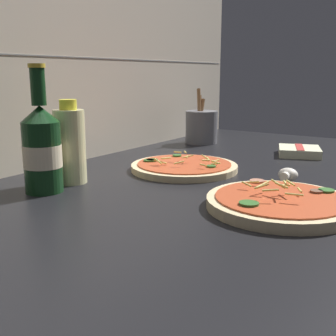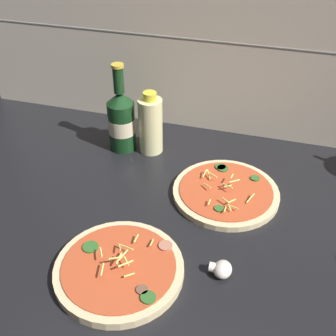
{
  "view_description": "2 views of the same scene",
  "coord_description": "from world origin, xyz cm",
  "px_view_note": "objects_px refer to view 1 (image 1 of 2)",
  "views": [
    {
      "loc": [
        -81.4,
        -38.7,
        25.78
      ],
      "look_at": [
        -9.31,
        10.47,
        6.2
      ],
      "focal_mm": 45.0,
      "sensor_mm": 36.0,
      "label": 1
    },
    {
      "loc": [
        13.34,
        -65.94,
        69.36
      ],
      "look_at": [
        -9.85,
        13.07,
        9.21
      ],
      "focal_mm": 45.0,
      "sensor_mm": 36.0,
      "label": 2
    }
  ],
  "objects_px": {
    "pizza_near": "(280,203)",
    "beer_bottle": "(42,147)",
    "utensil_crock": "(201,127)",
    "dish_towel": "(299,151)",
    "mushroom_left": "(288,175)",
    "pizza_far": "(184,167)",
    "oil_bottle": "(70,145)"
  },
  "relations": [
    {
      "from": "beer_bottle",
      "to": "oil_bottle",
      "type": "relative_size",
      "value": 1.4
    },
    {
      "from": "pizza_near",
      "to": "dish_towel",
      "type": "relative_size",
      "value": 1.68
    },
    {
      "from": "beer_bottle",
      "to": "mushroom_left",
      "type": "distance_m",
      "value": 0.53
    },
    {
      "from": "dish_towel",
      "to": "pizza_near",
      "type": "bearing_deg",
      "value": -166.16
    },
    {
      "from": "pizza_far",
      "to": "oil_bottle",
      "type": "bearing_deg",
      "value": 149.76
    },
    {
      "from": "utensil_crock",
      "to": "dish_towel",
      "type": "xyz_separation_m",
      "value": [
        -0.04,
        -0.35,
        -0.04
      ]
    },
    {
      "from": "pizza_far",
      "to": "beer_bottle",
      "type": "distance_m",
      "value": 0.36
    },
    {
      "from": "oil_bottle",
      "to": "utensil_crock",
      "type": "relative_size",
      "value": 0.97
    },
    {
      "from": "pizza_far",
      "to": "utensil_crock",
      "type": "distance_m",
      "value": 0.43
    },
    {
      "from": "mushroom_left",
      "to": "pizza_near",
      "type": "bearing_deg",
      "value": -164.77
    },
    {
      "from": "dish_towel",
      "to": "mushroom_left",
      "type": "bearing_deg",
      "value": -167.03
    },
    {
      "from": "mushroom_left",
      "to": "dish_towel",
      "type": "xyz_separation_m",
      "value": [
        0.32,
        0.07,
        -0.0
      ]
    },
    {
      "from": "pizza_near",
      "to": "oil_bottle",
      "type": "relative_size",
      "value": 1.44
    },
    {
      "from": "oil_bottle",
      "to": "beer_bottle",
      "type": "bearing_deg",
      "value": -173.77
    },
    {
      "from": "dish_towel",
      "to": "beer_bottle",
      "type": "bearing_deg",
      "value": 155.64
    },
    {
      "from": "oil_bottle",
      "to": "pizza_far",
      "type": "bearing_deg",
      "value": -30.24
    },
    {
      "from": "utensil_crock",
      "to": "pizza_near",
      "type": "bearing_deg",
      "value": -139.11
    },
    {
      "from": "oil_bottle",
      "to": "dish_towel",
      "type": "distance_m",
      "value": 0.67
    },
    {
      "from": "pizza_near",
      "to": "beer_bottle",
      "type": "distance_m",
      "value": 0.47
    },
    {
      "from": "beer_bottle",
      "to": "mushroom_left",
      "type": "bearing_deg",
      "value": -46.76
    },
    {
      "from": "pizza_far",
      "to": "utensil_crock",
      "type": "relative_size",
      "value": 1.41
    },
    {
      "from": "pizza_far",
      "to": "oil_bottle",
      "type": "height_order",
      "value": "oil_bottle"
    },
    {
      "from": "pizza_near",
      "to": "beer_bottle",
      "type": "bearing_deg",
      "value": 110.3
    },
    {
      "from": "pizza_far",
      "to": "mushroom_left",
      "type": "relative_size",
      "value": 5.75
    },
    {
      "from": "beer_bottle",
      "to": "utensil_crock",
      "type": "distance_m",
      "value": 0.71
    },
    {
      "from": "beer_bottle",
      "to": "dish_towel",
      "type": "distance_m",
      "value": 0.74
    },
    {
      "from": "mushroom_left",
      "to": "utensil_crock",
      "type": "bearing_deg",
      "value": 50.09
    },
    {
      "from": "utensil_crock",
      "to": "pizza_far",
      "type": "bearing_deg",
      "value": -155.76
    },
    {
      "from": "oil_bottle",
      "to": "dish_towel",
      "type": "xyz_separation_m",
      "value": [
        0.59,
        -0.31,
        -0.07
      ]
    },
    {
      "from": "pizza_near",
      "to": "beer_bottle",
      "type": "relative_size",
      "value": 1.03
    },
    {
      "from": "beer_bottle",
      "to": "mushroom_left",
      "type": "relative_size",
      "value": 5.54
    },
    {
      "from": "pizza_near",
      "to": "pizza_far",
      "type": "bearing_deg",
      "value": 61.8
    }
  ]
}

